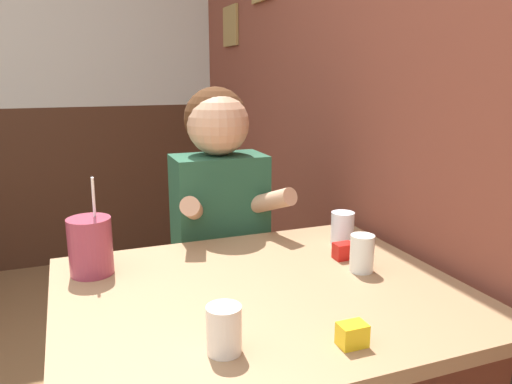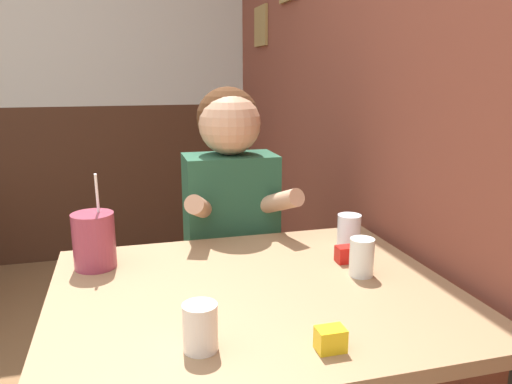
{
  "view_description": "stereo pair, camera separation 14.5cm",
  "coord_description": "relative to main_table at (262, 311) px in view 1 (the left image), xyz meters",
  "views": [
    {
      "loc": [
        0.44,
        -0.86,
        1.33
      ],
      "look_at": [
        0.94,
        0.46,
        0.99
      ],
      "focal_mm": 35.0,
      "sensor_mm": 36.0,
      "label": 1
    },
    {
      "loc": [
        0.58,
        -0.9,
        1.33
      ],
      "look_at": [
        0.94,
        0.46,
        0.99
      ],
      "focal_mm": 35.0,
      "sensor_mm": 36.0,
      "label": 2
    }
  ],
  "objects": [
    {
      "name": "glass_center",
      "position": [
        0.32,
        0.02,
        0.12
      ],
      "size": [
        0.07,
        0.07,
        0.11
      ],
      "color": "silver",
      "rests_on": "main_table"
    },
    {
      "name": "cocktail_pitcher",
      "position": [
        -0.42,
        0.27,
        0.15
      ],
      "size": [
        0.12,
        0.12,
        0.28
      ],
      "color": "#99384C",
      "rests_on": "main_table"
    },
    {
      "name": "glass_far_side",
      "position": [
        -0.19,
        -0.26,
        0.12
      ],
      "size": [
        0.07,
        0.07,
        0.1
      ],
      "color": "silver",
      "rests_on": "main_table"
    },
    {
      "name": "brick_wall_right",
      "position": [
        0.6,
        1.09,
        0.65
      ],
      "size": [
        0.08,
        4.75,
        2.7
      ],
      "color": "brown",
      "rests_on": "ground_plane"
    },
    {
      "name": "main_table",
      "position": [
        0.0,
        0.0,
        0.0
      ],
      "size": [
        1.07,
        0.88,
        0.77
      ],
      "color": "#93704C",
      "rests_on": "ground_plane"
    },
    {
      "name": "person_seated",
      "position": [
        0.06,
        0.6,
        -0.0
      ],
      "size": [
        0.42,
        0.42,
        1.28
      ],
      "color": "#235138",
      "rests_on": "ground_plane"
    },
    {
      "name": "condiment_ketchup",
      "position": [
        0.32,
        0.12,
        0.09
      ],
      "size": [
        0.06,
        0.04,
        0.05
      ],
      "color": "#B7140F",
      "rests_on": "main_table"
    },
    {
      "name": "glass_near_pitcher",
      "position": [
        0.38,
        0.23,
        0.12
      ],
      "size": [
        0.08,
        0.08,
        0.11
      ],
      "color": "silver",
      "rests_on": "main_table"
    },
    {
      "name": "condiment_mustard",
      "position": [
        0.07,
        -0.33,
        0.09
      ],
      "size": [
        0.06,
        0.04,
        0.05
      ],
      "color": "yellow",
      "rests_on": "main_table"
    }
  ]
}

